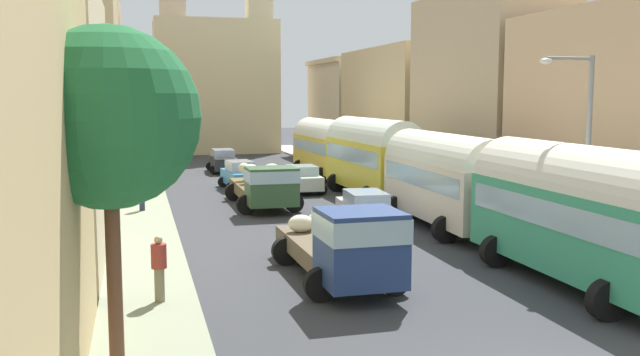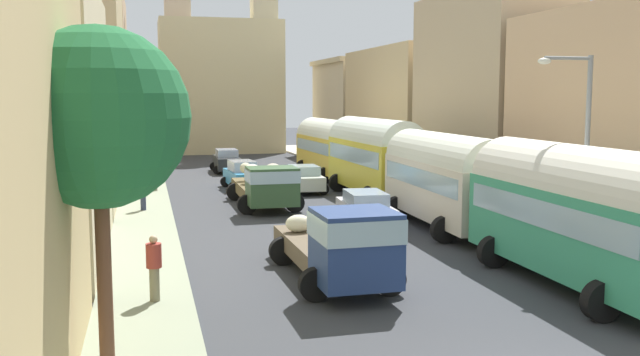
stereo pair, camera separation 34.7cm
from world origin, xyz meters
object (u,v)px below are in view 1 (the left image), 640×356
(parked_bus_1, at_px, (445,176))
(pedestrian_1, at_px, (159,267))
(car_0, at_px, (240,175))
(streetlamp_near, at_px, (581,140))
(car_1, at_px, (223,161))
(parked_bus_3, at_px, (327,146))
(cargo_truck_0, at_px, (344,244))
(parked_bus_2, at_px, (372,154))
(car_2, at_px, (366,210))
(parked_bus_0, at_px, (583,210))
(pedestrian_2, at_px, (152,176))
(cargo_truck_1, at_px, (265,185))
(car_3, at_px, (302,179))
(pedestrian_0, at_px, (142,192))

(parked_bus_1, bearing_deg, pedestrian_1, -145.90)
(car_0, bearing_deg, streetlamp_near, -68.83)
(parked_bus_1, xyz_separation_m, car_1, (-6.17, 23.18, -1.34))
(parked_bus_3, height_order, cargo_truck_0, parked_bus_3)
(parked_bus_2, height_order, car_0, parked_bus_2)
(parked_bus_3, relative_size, car_0, 2.10)
(car_2, bearing_deg, parked_bus_0, -72.36)
(pedestrian_2, bearing_deg, cargo_truck_1, -52.84)
(parked_bus_3, distance_m, cargo_truck_0, 26.05)
(car_2, height_order, streetlamp_near, streetlamp_near)
(parked_bus_1, xyz_separation_m, pedestrian_2, (-11.26, 13.48, -1.17))
(parked_bus_3, relative_size, car_3, 2.30)
(car_0, bearing_deg, cargo_truck_1, -88.91)
(parked_bus_1, height_order, cargo_truck_1, parked_bus_1)
(car_1, relative_size, car_2, 0.98)
(pedestrian_2, bearing_deg, pedestrian_0, -95.39)
(pedestrian_2, bearing_deg, car_1, 62.32)
(parked_bus_1, relative_size, car_1, 2.00)
(parked_bus_2, xyz_separation_m, cargo_truck_0, (-6.45, -16.23, -1.09))
(cargo_truck_1, bearing_deg, pedestrian_2, 127.16)
(car_0, xyz_separation_m, pedestrian_0, (-5.56, -7.17, 0.19))
(cargo_truck_1, relative_size, car_2, 1.70)
(pedestrian_0, height_order, pedestrian_1, pedestrian_1)
(parked_bus_0, relative_size, streetlamp_near, 1.32)
(car_3, distance_m, pedestrian_2, 8.27)
(car_2, height_order, pedestrian_0, pedestrian_0)
(parked_bus_2, distance_m, cargo_truck_0, 17.50)
(car_2, relative_size, pedestrian_1, 2.30)
(car_0, bearing_deg, car_1, 89.06)
(parked_bus_0, bearing_deg, streetlamp_near, 56.94)
(car_0, distance_m, car_2, 13.68)
(car_0, xyz_separation_m, streetlamp_near, (7.96, -20.55, 3.17))
(cargo_truck_0, bearing_deg, parked_bus_2, 68.34)
(streetlamp_near, bearing_deg, car_3, 104.75)
(car_3, relative_size, pedestrian_1, 1.99)
(car_0, relative_size, car_2, 0.95)
(parked_bus_2, distance_m, car_3, 4.50)
(parked_bus_2, bearing_deg, cargo_truck_1, -160.24)
(pedestrian_2, bearing_deg, cargo_truck_0, -76.90)
(parked_bus_3, xyz_separation_m, car_3, (-3.17, -6.22, -1.37))
(car_3, height_order, streetlamp_near, streetlamp_near)
(pedestrian_1, xyz_separation_m, streetlamp_near, (13.21, 1.35, 2.93))
(cargo_truck_1, xyz_separation_m, pedestrian_1, (-5.39, -14.61, -0.09))
(pedestrian_2, bearing_deg, streetlamp_near, -57.13)
(car_2, bearing_deg, parked_bus_1, -13.93)
(car_2, relative_size, pedestrian_0, 2.40)
(parked_bus_3, bearing_deg, parked_bus_2, -90.00)
(parked_bus_0, bearing_deg, car_3, 98.68)
(car_0, xyz_separation_m, pedestrian_1, (-5.25, -21.90, 0.24))
(parked_bus_1, relative_size, car_3, 2.27)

